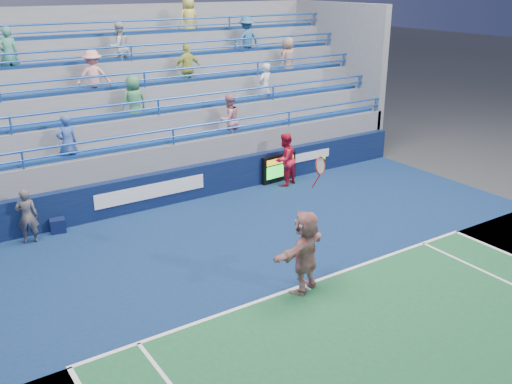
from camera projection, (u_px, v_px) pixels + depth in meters
ground at (303, 286)px, 13.29m from camera, size 120.00×120.00×0.00m
sponsor_wall at (179, 185)px, 18.18m from camera, size 18.00×0.32×1.10m
bleacher_stand at (131, 130)px, 20.77m from camera, size 18.00×5.60×6.13m
serve_speed_board at (279, 168)px, 20.02m from camera, size 1.43×0.27×0.99m
judge_chair at (57, 224)px, 16.07m from camera, size 0.48×0.49×0.73m
tennis_player at (305, 251)px, 12.79m from camera, size 1.91×1.16×3.15m
line_judge at (27, 216)px, 15.24m from camera, size 0.64×0.50×1.54m
ball_girl at (285, 160)px, 19.51m from camera, size 1.07×0.94×1.85m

